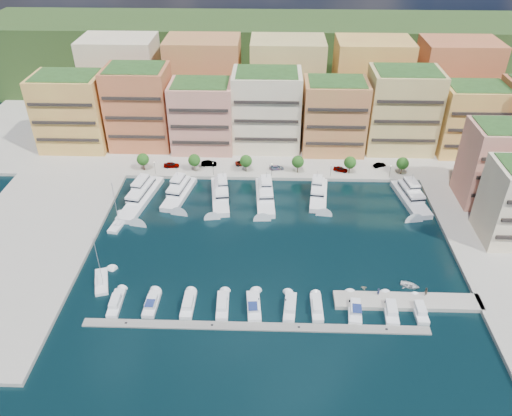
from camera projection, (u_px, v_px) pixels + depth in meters
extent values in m
plane|color=black|center=(271.00, 240.00, 128.19)|extent=(400.00, 400.00, 0.00)
cube|color=#9E998E|center=(272.00, 135.00, 179.76)|extent=(220.00, 64.00, 2.00)
cube|color=#9E998E|center=(20.00, 254.00, 123.18)|extent=(34.00, 76.00, 2.00)
cube|color=#263D19|center=(273.00, 88.00, 219.68)|extent=(240.00, 40.00, 58.00)
cube|color=gray|center=(255.00, 327.00, 103.32)|extent=(72.00, 2.20, 0.35)
cube|color=#9E998E|center=(407.00, 303.00, 109.10)|extent=(32.00, 5.00, 2.00)
cube|color=#E8C155|center=(73.00, 112.00, 164.32)|extent=(22.00, 16.00, 24.00)
cube|color=black|center=(64.00, 123.00, 157.46)|extent=(20.24, 0.50, 0.90)
cube|color=#274A1D|center=(65.00, 76.00, 157.44)|extent=(19.36, 14.08, 0.80)
cube|color=#CA6A43|center=(140.00, 108.00, 164.84)|extent=(20.00, 16.00, 26.00)
cube|color=black|center=(134.00, 118.00, 157.98)|extent=(18.40, 0.50, 0.90)
cube|color=#274A1D|center=(134.00, 68.00, 157.41)|extent=(17.60, 14.08, 0.80)
cube|color=tan|center=(203.00, 117.00, 163.73)|extent=(20.00, 15.00, 22.00)
cube|color=black|center=(200.00, 127.00, 157.29)|extent=(18.40, 0.50, 0.90)
cube|color=#274A1D|center=(200.00, 83.00, 157.41)|extent=(17.60, 13.20, 0.80)
cube|color=#F6EABE|center=(267.00, 111.00, 164.01)|extent=(22.00, 16.00, 25.00)
cube|color=black|center=(266.00, 121.00, 157.15)|extent=(20.24, 0.50, 0.90)
cube|color=#274A1D|center=(267.00, 73.00, 156.86)|extent=(19.36, 14.08, 0.80)
cube|color=#B88745|center=(334.00, 117.00, 162.32)|extent=(20.00, 15.00, 23.00)
cube|color=black|center=(336.00, 127.00, 155.87)|extent=(18.40, 0.50, 0.90)
cube|color=#274A1D|center=(337.00, 82.00, 155.72)|extent=(17.60, 13.20, 0.80)
cube|color=#E3CA78|center=(401.00, 111.00, 162.57)|extent=(22.00, 16.00, 26.00)
cube|color=black|center=(407.00, 122.00, 155.70)|extent=(20.24, 0.50, 0.90)
cube|color=#274A1D|center=(408.00, 71.00, 155.14)|extent=(19.36, 14.08, 0.80)
cube|color=#E8C155|center=(470.00, 120.00, 161.43)|extent=(20.00, 15.00, 22.00)
cube|color=black|center=(478.00, 130.00, 154.98)|extent=(18.40, 0.50, 0.90)
cube|color=#274A1D|center=(479.00, 86.00, 155.11)|extent=(17.60, 13.20, 0.80)
cube|color=tan|center=(498.00, 165.00, 136.53)|extent=(18.00, 14.00, 22.00)
cube|color=black|center=(508.00, 178.00, 130.50)|extent=(16.56, 0.50, 0.90)
cube|color=#274A1D|center=(510.00, 126.00, 130.21)|extent=(15.84, 12.32, 0.80)
cube|color=#F6EABE|center=(123.00, 79.00, 182.32)|extent=(26.00, 18.00, 30.00)
cube|color=#B88745|center=(204.00, 80.00, 181.53)|extent=(26.00, 18.00, 30.00)
cube|color=#E3CA78|center=(287.00, 81.00, 180.74)|extent=(26.00, 18.00, 30.00)
cube|color=#E8C155|center=(370.00, 82.00, 179.94)|extent=(26.00, 18.00, 30.00)
cube|color=#CA6A43|center=(454.00, 83.00, 179.15)|extent=(26.00, 18.00, 30.00)
cylinder|color=#473323|center=(144.00, 166.00, 155.73)|extent=(0.24, 0.24, 3.00)
sphere|color=#1C4914|center=(143.00, 159.00, 154.48)|extent=(3.80, 3.80, 3.80)
cylinder|color=#473323|center=(195.00, 167.00, 155.30)|extent=(0.24, 0.24, 3.00)
sphere|color=#1C4914|center=(194.00, 160.00, 154.06)|extent=(3.80, 3.80, 3.80)
cylinder|color=#473323|center=(246.00, 167.00, 154.88)|extent=(0.24, 0.24, 3.00)
sphere|color=#1C4914|center=(246.00, 161.00, 153.63)|extent=(3.80, 3.80, 3.80)
cylinder|color=#473323|center=(298.00, 168.00, 154.46)|extent=(0.24, 0.24, 3.00)
sphere|color=#1C4914|center=(298.00, 162.00, 153.21)|extent=(3.80, 3.80, 3.80)
cylinder|color=#473323|center=(349.00, 169.00, 154.03)|extent=(0.24, 0.24, 3.00)
sphere|color=#1C4914|center=(350.00, 163.00, 152.79)|extent=(3.80, 3.80, 3.80)
cylinder|color=#473323|center=(401.00, 170.00, 153.61)|extent=(0.24, 0.24, 3.00)
sphere|color=#1C4914|center=(403.00, 163.00, 152.36)|extent=(3.80, 3.80, 3.80)
cylinder|color=black|center=(155.00, 168.00, 153.43)|extent=(0.10, 0.10, 4.00)
sphere|color=#FFF2CC|center=(154.00, 162.00, 152.29)|extent=(0.30, 0.30, 0.30)
cylinder|color=black|center=(213.00, 169.00, 152.95)|extent=(0.10, 0.10, 4.00)
sphere|color=#FFF2CC|center=(213.00, 163.00, 151.82)|extent=(0.30, 0.30, 0.30)
cylinder|color=black|center=(272.00, 170.00, 152.48)|extent=(0.10, 0.10, 4.00)
sphere|color=#FFF2CC|center=(272.00, 164.00, 151.34)|extent=(0.30, 0.30, 0.30)
cylinder|color=black|center=(331.00, 171.00, 152.00)|extent=(0.10, 0.10, 4.00)
sphere|color=#FFF2CC|center=(331.00, 165.00, 150.86)|extent=(0.30, 0.30, 0.30)
cylinder|color=black|center=(390.00, 172.00, 151.52)|extent=(0.10, 0.10, 4.00)
sphere|color=#FFF2CC|center=(391.00, 166.00, 150.39)|extent=(0.30, 0.30, 0.30)
cube|color=white|center=(141.00, 200.00, 143.32)|extent=(9.05, 24.04, 2.30)
cube|color=white|center=(142.00, 189.00, 144.14)|extent=(6.28, 13.46, 1.80)
cube|color=black|center=(142.00, 189.00, 144.14)|extent=(6.35, 13.53, 0.55)
cube|color=white|center=(143.00, 181.00, 144.82)|extent=(4.16, 7.48, 1.40)
cylinder|color=#B2B2B7|center=(143.00, 174.00, 145.11)|extent=(0.14, 0.14, 1.80)
cube|color=white|center=(179.00, 195.00, 145.35)|extent=(8.33, 18.59, 2.30)
cube|color=white|center=(180.00, 186.00, 145.71)|extent=(5.88, 10.48, 1.80)
cube|color=black|center=(180.00, 186.00, 145.71)|extent=(5.95, 10.55, 0.55)
cube|color=white|center=(180.00, 179.00, 146.02)|extent=(3.94, 5.86, 1.40)
cylinder|color=#B2B2B7|center=(180.00, 172.00, 146.03)|extent=(0.14, 0.14, 1.80)
cube|color=black|center=(179.00, 197.00, 145.60)|extent=(8.39, 18.65, 0.35)
cube|color=white|center=(220.00, 198.00, 144.33)|extent=(7.09, 20.10, 2.30)
cube|color=white|center=(220.00, 188.00, 144.83)|extent=(5.10, 11.22, 1.80)
cube|color=black|center=(220.00, 188.00, 144.83)|extent=(5.16, 11.29, 0.55)
cube|color=white|center=(221.00, 180.00, 145.25)|extent=(3.46, 6.21, 1.40)
cylinder|color=#B2B2B7|center=(221.00, 174.00, 145.34)|extent=(0.14, 0.14, 1.80)
cube|color=white|center=(265.00, 198.00, 143.93)|extent=(6.04, 20.08, 2.30)
cube|color=white|center=(265.00, 189.00, 144.44)|extent=(4.62, 11.12, 1.80)
cube|color=black|center=(265.00, 189.00, 144.44)|extent=(4.68, 11.19, 0.55)
cube|color=white|center=(265.00, 181.00, 144.87)|extent=(3.25, 6.11, 1.40)
cylinder|color=#B2B2B7|center=(265.00, 174.00, 144.97)|extent=(0.14, 0.14, 1.80)
cube|color=white|center=(318.00, 197.00, 144.73)|extent=(6.35, 17.27, 2.30)
cube|color=white|center=(319.00, 188.00, 145.00)|extent=(4.71, 9.63, 1.80)
cube|color=black|center=(319.00, 188.00, 145.00)|extent=(4.78, 9.70, 0.55)
cube|color=white|center=(319.00, 180.00, 145.24)|extent=(3.26, 5.33, 1.40)
cylinder|color=#B2B2B7|center=(319.00, 174.00, 145.19)|extent=(0.14, 0.14, 1.80)
cube|color=black|center=(318.00, 198.00, 144.98)|extent=(6.40, 17.33, 0.35)
cube|color=white|center=(410.00, 200.00, 143.10)|extent=(8.19, 19.72, 2.30)
cube|color=white|center=(410.00, 191.00, 143.55)|extent=(5.86, 11.07, 1.80)
cube|color=black|center=(410.00, 191.00, 143.55)|extent=(5.93, 11.14, 0.55)
cube|color=white|center=(410.00, 183.00, 143.94)|extent=(3.97, 6.17, 1.40)
cylinder|color=#B2B2B7|center=(410.00, 176.00, 144.01)|extent=(0.14, 0.14, 1.80)
cube|color=white|center=(116.00, 304.00, 108.56)|extent=(2.65, 8.48, 1.40)
cube|color=white|center=(115.00, 301.00, 107.49)|extent=(2.00, 4.09, 1.10)
cube|color=black|center=(117.00, 296.00, 109.03)|extent=(1.74, 0.15, 0.55)
cube|color=white|center=(152.00, 305.00, 108.35)|extent=(2.91, 7.94, 1.40)
cube|color=white|center=(151.00, 302.00, 107.31)|extent=(2.20, 3.84, 1.10)
cube|color=black|center=(153.00, 297.00, 108.75)|extent=(1.92, 0.16, 0.55)
cube|color=navy|center=(150.00, 303.00, 106.12)|extent=(1.94, 2.42, 0.12)
cube|color=white|center=(189.00, 306.00, 108.14)|extent=(2.70, 8.16, 1.40)
cube|color=white|center=(188.00, 303.00, 107.08)|extent=(2.08, 3.93, 1.10)
cube|color=black|center=(189.00, 298.00, 108.57)|extent=(1.87, 0.12, 0.55)
cube|color=white|center=(223.00, 306.00, 107.95)|extent=(2.90, 8.51, 1.40)
cube|color=white|center=(222.00, 303.00, 106.88)|extent=(2.16, 4.12, 1.10)
cube|color=black|center=(223.00, 299.00, 108.41)|extent=(1.85, 0.18, 0.55)
cube|color=white|center=(254.00, 307.00, 107.77)|extent=(3.57, 9.07, 1.40)
cube|color=white|center=(254.00, 304.00, 106.68)|extent=(2.56, 4.43, 1.10)
cube|color=black|center=(254.00, 299.00, 108.29)|extent=(2.03, 0.28, 0.55)
cube|color=navy|center=(253.00, 306.00, 105.39)|extent=(2.19, 2.82, 0.12)
cube|color=white|center=(290.00, 308.00, 107.56)|extent=(3.21, 8.64, 1.40)
cube|color=white|center=(290.00, 305.00, 106.49)|extent=(2.28, 4.21, 1.10)
cube|color=black|center=(290.00, 300.00, 108.03)|extent=(1.77, 0.26, 0.55)
cube|color=white|center=(317.00, 309.00, 107.41)|extent=(2.49, 8.07, 1.40)
cube|color=white|center=(317.00, 305.00, 106.35)|extent=(1.91, 3.88, 1.10)
cube|color=black|center=(317.00, 301.00, 107.83)|extent=(1.72, 0.12, 0.55)
cube|color=white|center=(354.00, 309.00, 107.19)|extent=(3.61, 9.10, 1.40)
cube|color=white|center=(355.00, 306.00, 106.10)|extent=(2.56, 4.45, 1.10)
cube|color=black|center=(354.00, 301.00, 107.72)|extent=(1.99, 0.29, 0.55)
cube|color=navy|center=(356.00, 308.00, 104.81)|extent=(2.18, 2.84, 0.12)
cube|color=white|center=(390.00, 310.00, 106.99)|extent=(3.31, 9.15, 1.40)
cube|color=white|center=(391.00, 307.00, 105.90)|extent=(2.41, 4.45, 1.10)
cube|color=black|center=(390.00, 302.00, 107.53)|extent=(1.97, 0.23, 0.55)
cube|color=white|center=(419.00, 311.00, 106.83)|extent=(2.55, 8.01, 1.40)
cube|color=white|center=(420.00, 308.00, 105.78)|extent=(1.97, 3.85, 1.10)
cube|color=black|center=(418.00, 303.00, 107.24)|extent=(1.79, 0.11, 0.55)
cube|color=white|center=(102.00, 282.00, 114.40)|extent=(5.23, 9.26, 1.20)
cube|color=white|center=(100.00, 282.00, 113.17)|extent=(2.24, 2.60, 0.60)
cylinder|color=#B2B2B7|center=(97.00, 259.00, 111.11)|extent=(0.14, 0.14, 12.00)
cylinder|color=#B2B2B7|center=(99.00, 281.00, 112.42)|extent=(1.24, 3.83, 0.10)
cube|color=white|center=(119.00, 224.00, 133.59)|extent=(4.05, 8.94, 1.20)
cube|color=white|center=(117.00, 223.00, 132.37)|extent=(1.95, 2.39, 0.60)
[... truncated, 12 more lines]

